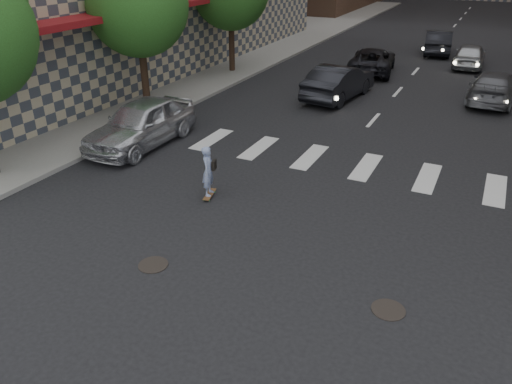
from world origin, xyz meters
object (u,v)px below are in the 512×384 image
at_px(traffic_car_a, 339,82).
at_px(traffic_car_d, 470,55).
at_px(silver_sedan, 141,123).
at_px(traffic_car_b, 494,87).
at_px(traffic_car_c, 372,60).
at_px(tree_b, 140,0).
at_px(traffic_car_e, 438,42).
at_px(skateboarder, 209,171).

xyz_separation_m(traffic_car_a, traffic_car_d, (5.02, 9.93, -0.08)).
bearing_deg(silver_sedan, traffic_car_b, 46.42).
height_order(traffic_car_c, traffic_car_d, traffic_car_d).
bearing_deg(traffic_car_d, traffic_car_c, 37.35).
distance_m(traffic_car_c, traffic_car_d, 6.26).
bearing_deg(traffic_car_c, tree_b, 49.82).
relative_size(traffic_car_a, traffic_car_b, 1.01).
height_order(tree_b, traffic_car_e, tree_b).
bearing_deg(traffic_car_c, traffic_car_e, -117.34).
bearing_deg(silver_sedan, traffic_car_d, 63.52).
height_order(tree_b, traffic_car_a, tree_b).
distance_m(traffic_car_a, traffic_car_e, 13.67).
xyz_separation_m(traffic_car_b, traffic_car_e, (-3.98, 10.78, 0.06)).
distance_m(traffic_car_a, traffic_car_d, 11.13).
xyz_separation_m(skateboarder, traffic_car_b, (6.94, 14.31, -0.12)).
height_order(silver_sedan, traffic_car_d, silver_sedan).
xyz_separation_m(skateboarder, silver_sedan, (-4.39, 2.58, 0.02)).
bearing_deg(silver_sedan, traffic_car_e, 72.34).
xyz_separation_m(traffic_car_a, traffic_car_e, (2.71, 13.40, -0.04)).
bearing_deg(traffic_car_e, tree_b, 55.21).
relative_size(traffic_car_b, traffic_car_d, 1.15).
bearing_deg(traffic_car_b, traffic_car_a, 24.87).
bearing_deg(skateboarder, traffic_car_c, 75.03).
bearing_deg(traffic_car_c, traffic_car_d, -149.47).
bearing_deg(tree_b, skateboarder, -42.71).
height_order(traffic_car_c, traffic_car_e, traffic_car_e).
distance_m(tree_b, traffic_car_b, 16.41).
bearing_deg(tree_b, traffic_car_d, 51.65).
bearing_deg(skateboarder, traffic_car_b, 50.33).
height_order(traffic_car_a, traffic_car_b, traffic_car_a).
bearing_deg(silver_sedan, traffic_car_a, 63.47).
bearing_deg(traffic_car_a, traffic_car_e, -94.08).
bearing_deg(traffic_car_c, traffic_car_a, 80.98).
height_order(silver_sedan, traffic_car_c, silver_sedan).
height_order(tree_b, silver_sedan, tree_b).
xyz_separation_m(tree_b, traffic_car_a, (7.08, 5.37, -3.84)).
xyz_separation_m(silver_sedan, traffic_car_e, (7.34, 22.51, -0.08)).
bearing_deg(tree_b, traffic_car_b, 30.12).
distance_m(silver_sedan, traffic_car_a, 10.22).
height_order(traffic_car_b, traffic_car_d, traffic_car_d).
bearing_deg(skateboarder, tree_b, 123.48).
bearing_deg(traffic_car_a, traffic_car_c, -83.74).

